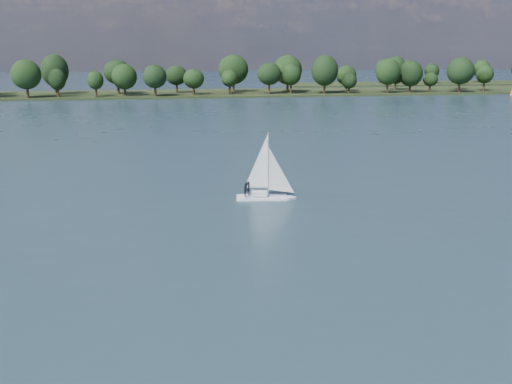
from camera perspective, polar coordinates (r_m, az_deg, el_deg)
The scene contains 5 objects.
ground at distance 129.02m, azimuth -3.77°, elevation 5.87°, with size 700.00×700.00×0.00m, color #233342.
far_shore at distance 240.13m, azimuth -6.33°, elevation 9.68°, with size 660.00×40.00×1.50m, color black.
far_shore_back at distance 335.08m, azimuth 22.14°, elevation 10.01°, with size 220.00×30.00×1.40m, color black.
sailboat at distance 71.79m, azimuth 0.66°, elevation 1.22°, with size 7.06×2.77×9.04m.
treeline at distance 236.16m, azimuth -9.56°, elevation 11.49°, with size 562.42×73.63×17.43m.
Camera 1 is at (-11.74, -27.12, 18.69)m, focal length 40.00 mm.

